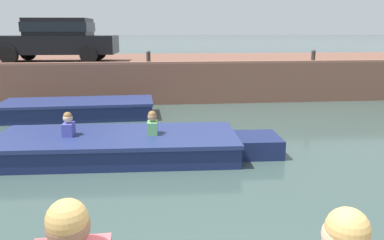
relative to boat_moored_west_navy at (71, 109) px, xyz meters
name	(u,v)px	position (x,y,z in m)	size (l,w,h in m)	color
ground_plane	(192,155)	(3.23, -3.76, -0.25)	(400.00, 400.00, 0.00)	#384C47
far_quay_wall	(172,75)	(3.23, 4.69, 0.45)	(60.00, 6.00, 1.41)	brown
far_wall_coping	(176,63)	(3.23, 1.81, 1.19)	(60.00, 0.24, 0.08)	#925F4C
boat_moored_west_navy	(71,109)	(0.00, 0.00, 0.00)	(5.24, 1.74, 0.51)	navy
motorboat_passing	(129,145)	(1.91, -3.72, -0.01)	(5.94, 2.03, 0.96)	navy
car_left_inner_black	(57,38)	(-0.97, 3.06, 2.00)	(4.38, 2.09, 1.54)	black
mooring_bollard_mid	(148,57)	(2.29, 1.94, 1.39)	(0.15, 0.15, 0.44)	#2D2B28
mooring_bollard_east	(313,56)	(8.18, 1.94, 1.39)	(0.15, 0.15, 0.44)	#2D2B28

